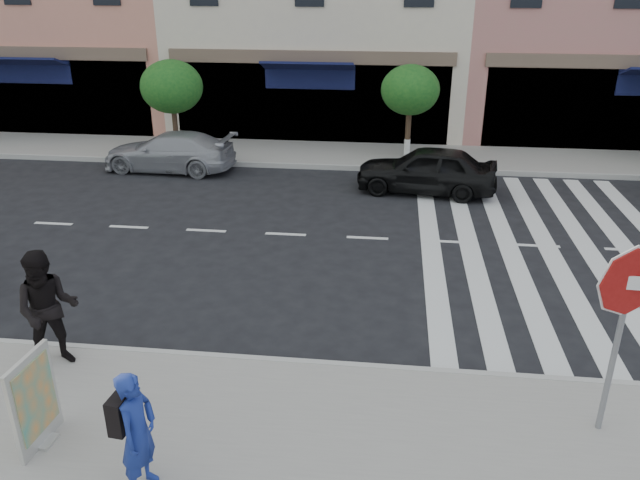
{
  "coord_description": "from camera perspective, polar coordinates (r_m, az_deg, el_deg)",
  "views": [
    {
      "loc": [
        2.46,
        -9.85,
        5.94
      ],
      "look_at": [
        1.25,
        0.54,
        1.4
      ],
      "focal_mm": 35.0,
      "sensor_mm": 36.0,
      "label": 1
    }
  ],
  "objects": [
    {
      "name": "car_far_left",
      "position": [
        20.68,
        -13.62,
        7.86
      ],
      "size": [
        4.31,
        1.98,
        1.22
      ],
      "primitive_type": "imported",
      "rotation": [
        0.0,
        0.0,
        -1.64
      ],
      "color": "#97989D",
      "rests_on": "ground"
    },
    {
      "name": "stop_sign",
      "position": [
        8.71,
        26.22,
        -5.08
      ],
      "size": [
        0.98,
        0.12,
        2.76
      ],
      "rotation": [
        0.0,
        0.0,
        -0.02
      ],
      "color": "gray",
      "rests_on": "sidewalk_near"
    },
    {
      "name": "street_tree_wb",
      "position": [
        22.25,
        -13.41,
        13.45
      ],
      "size": [
        2.1,
        2.1,
        3.06
      ],
      "color": "#473323",
      "rests_on": "sidewalk_far"
    },
    {
      "name": "street_tree_c",
      "position": [
        20.96,
        8.25,
        13.38
      ],
      "size": [
        1.9,
        1.9,
        3.04
      ],
      "color": "#473323",
      "rests_on": "sidewalk_far"
    },
    {
      "name": "photographer",
      "position": [
        7.91,
        -16.31,
        -16.59
      ],
      "size": [
        0.46,
        0.64,
        1.64
      ],
      "primitive_type": "imported",
      "rotation": [
        0.0,
        0.0,
        1.46
      ],
      "color": "navy",
      "rests_on": "sidewalk_near"
    },
    {
      "name": "walker",
      "position": [
        10.55,
        -23.63,
        -5.86
      ],
      "size": [
        1.15,
        1.03,
        1.95
      ],
      "primitive_type": "imported",
      "rotation": [
        0.0,
        0.0,
        0.37
      ],
      "color": "black",
      "rests_on": "sidewalk_near"
    },
    {
      "name": "sidewalk_near",
      "position": [
        8.81,
        -12.04,
        -18.91
      ],
      "size": [
        60.0,
        4.5,
        0.15
      ],
      "primitive_type": "cube",
      "color": "gray",
      "rests_on": "ground"
    },
    {
      "name": "sidewalk_far",
      "position": [
        21.8,
        -0.08,
        7.84
      ],
      "size": [
        60.0,
        3.0,
        0.15
      ],
      "primitive_type": "cube",
      "color": "gray",
      "rests_on": "ground"
    },
    {
      "name": "poster_board",
      "position": [
        9.11,
        -24.62,
        -13.37
      ],
      "size": [
        0.33,
        0.88,
        1.34
      ],
      "rotation": [
        0.0,
        0.0,
        -0.08
      ],
      "color": "beige",
      "rests_on": "sidewalk_near"
    },
    {
      "name": "ground",
      "position": [
        11.76,
        -6.42,
        -7.04
      ],
      "size": [
        120.0,
        120.0,
        0.0
      ],
      "primitive_type": "plane",
      "color": "black",
      "rests_on": "ground"
    },
    {
      "name": "car_far_mid",
      "position": [
        18.25,
        9.7,
        6.36
      ],
      "size": [
        4.15,
        2.1,
        1.35
      ],
      "primitive_type": "imported",
      "rotation": [
        0.0,
        0.0,
        -1.7
      ],
      "color": "black",
      "rests_on": "ground"
    }
  ]
}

